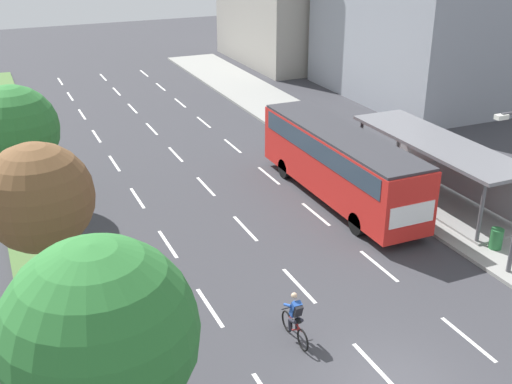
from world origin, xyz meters
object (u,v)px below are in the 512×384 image
(bus_shelter, at_px, (439,163))
(trash_bin, at_px, (496,239))
(median_tree_second, at_px, (38,198))
(cyclist, at_px, (295,319))
(median_tree_nearest, at_px, (100,334))
(bus, at_px, (339,159))
(median_tree_third, at_px, (14,130))

(bus_shelter, distance_m, trash_bin, 5.37)
(median_tree_second, bearing_deg, bus_shelter, 6.31)
(cyclist, bearing_deg, median_tree_second, 143.63)
(median_tree_nearest, bearing_deg, bus, 43.49)
(cyclist, relative_size, trash_bin, 2.14)
(median_tree_second, bearing_deg, cyclist, -36.37)
(cyclist, bearing_deg, median_tree_third, 116.53)
(bus_shelter, xyz_separation_m, trash_bin, (-1.08, -5.10, -1.29))
(bus_shelter, xyz_separation_m, cyclist, (-11.16, -7.00, -1.08))
(cyclist, relative_size, median_tree_third, 0.32)
(median_tree_second, relative_size, median_tree_third, 1.03)
(bus_shelter, relative_size, trash_bin, 11.54)
(bus, relative_size, median_tree_second, 1.91)
(bus_shelter, height_order, bus, bus)
(bus, xyz_separation_m, median_tree_second, (-13.69, -3.93, 2.13))
(bus_shelter, relative_size, cyclist, 5.39)
(bus, xyz_separation_m, median_tree_nearest, (-13.39, -12.70, 2.64))
(median_tree_third, bearing_deg, bus, -19.37)
(bus, distance_m, trash_bin, 7.88)
(bus, relative_size, cyclist, 6.20)
(median_tree_second, bearing_deg, bus, 16.03)
(bus, distance_m, median_tree_second, 14.40)
(bus, height_order, median_tree_third, median_tree_third)
(median_tree_third, bearing_deg, cyclist, -63.47)
(bus_shelter, height_order, median_tree_third, median_tree_third)
(bus, bearing_deg, median_tree_nearest, -136.51)
(bus, relative_size, median_tree_third, 1.97)
(bus, bearing_deg, bus_shelter, -24.45)
(bus, distance_m, median_tree_nearest, 18.65)
(bus_shelter, bearing_deg, trash_bin, -101.93)
(cyclist, relative_size, median_tree_second, 0.31)
(bus, height_order, median_tree_nearest, median_tree_nearest)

